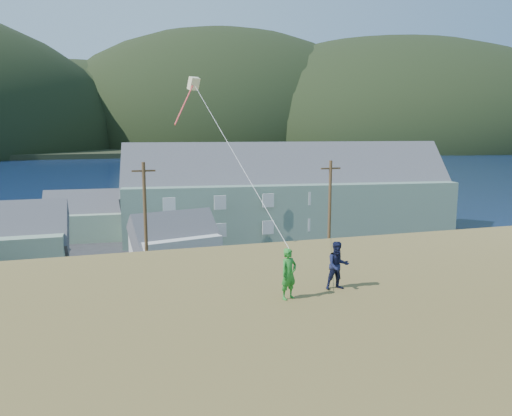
{
  "coord_description": "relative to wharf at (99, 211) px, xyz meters",
  "views": [
    {
      "loc": [
        -4.62,
        -33.15,
        12.31
      ],
      "look_at": [
        1.54,
        -12.53,
        8.8
      ],
      "focal_mm": 35.0,
      "sensor_mm": 36.0,
      "label": 1
    }
  ],
  "objects": [
    {
      "name": "ground",
      "position": [
        6.0,
        -40.0,
        -0.45
      ],
      "size": [
        900.0,
        900.0,
        0.0
      ],
      "primitive_type": "plane",
      "color": "#0A1638",
      "rests_on": "ground"
    },
    {
      "name": "grass_strip",
      "position": [
        6.0,
        -42.0,
        -0.4
      ],
      "size": [
        110.0,
        8.0,
        0.1
      ],
      "primitive_type": "cube",
      "color": "#4C3D19",
      "rests_on": "ground"
    },
    {
      "name": "waterfront_lot",
      "position": [
        6.0,
        -23.0,
        -0.39
      ],
      "size": [
        72.0,
        36.0,
        0.12
      ],
      "primitive_type": "cube",
      "color": "#28282B",
      "rests_on": "ground"
    },
    {
      "name": "wharf",
      "position": [
        0.0,
        0.0,
        0.0
      ],
      "size": [
        26.0,
        14.0,
        0.9
      ],
      "primitive_type": "cube",
      "color": "gray",
      "rests_on": "ground"
    },
    {
      "name": "far_shore",
      "position": [
        6.0,
        290.0,
        0.55
      ],
      "size": [
        900.0,
        320.0,
        2.0
      ],
      "primitive_type": "cube",
      "color": "black",
      "rests_on": "ground"
    },
    {
      "name": "far_hills",
      "position": [
        41.59,
        239.38,
        1.55
      ],
      "size": [
        760.0,
        265.0,
        143.0
      ],
      "color": "black",
      "rests_on": "ground"
    },
    {
      "name": "lodge",
      "position": [
        20.92,
        -20.32,
        4.47
      ],
      "size": [
        37.37,
        14.64,
        12.8
      ],
      "rotation": [
        0.0,
        0.0,
        -0.12
      ],
      "color": "slate",
      "rests_on": "waterfront_lot"
    },
    {
      "name": "shed_palegreen_near",
      "position": [
        -7.17,
        -27.9,
        2.32
      ],
      "size": [
        10.19,
        6.51,
        7.36
      ],
      "rotation": [
        0.0,
        0.0,
        0.01
      ],
      "color": "gray",
      "rests_on": "waterfront_lot"
    },
    {
      "name": "shed_white",
      "position": [
        6.84,
        -29.91,
        1.84
      ],
      "size": [
        8.36,
        6.49,
        5.91
      ],
      "rotation": [
        0.0,
        0.0,
        0.23
      ],
      "color": "beige",
      "rests_on": "waterfront_lot"
    },
    {
      "name": "shed_palegreen_far",
      "position": [
        -0.57,
        -16.04,
        2.09
      ],
      "size": [
        10.21,
        6.25,
        6.62
      ],
      "rotation": [
        0.0,
        0.0,
        -0.07
      ],
      "color": "gray",
      "rests_on": "waterfront_lot"
    },
    {
      "name": "utility_poles",
      "position": [
        3.62,
        -38.5,
        4.47
      ],
      "size": [
        29.04,
        0.24,
        9.83
      ],
      "color": "#47331E",
      "rests_on": "waterfront_lot"
    },
    {
      "name": "parked_cars",
      "position": [
        -2.89,
        -19.23,
        0.4
      ],
      "size": [
        23.41,
        12.65,
        1.54
      ],
      "color": "#A51514",
      "rests_on": "waterfront_lot"
    },
    {
      "name": "kite_flyer_green",
      "position": [
        6.43,
        -59.67,
        7.52
      ],
      "size": [
        0.66,
        0.56,
        1.55
      ],
      "primitive_type": "imported",
      "rotation": [
        0.0,
        0.0,
        0.39
      ],
      "color": "#227F28",
      "rests_on": "hillside"
    },
    {
      "name": "kite_flyer_navy",
      "position": [
        8.23,
        -59.27,
        7.52
      ],
      "size": [
        0.79,
        0.64,
        1.55
      ],
      "primitive_type": "imported",
      "rotation": [
        0.0,
        0.0,
        -0.07
      ],
      "color": "#141837",
      "rests_on": "hillside"
    },
    {
      "name": "kite_rig",
      "position": [
        5.14,
        -51.07,
        13.51
      ],
      "size": [
        1.25,
        4.77,
        10.55
      ],
      "color": "beige",
      "rests_on": "ground"
    }
  ]
}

